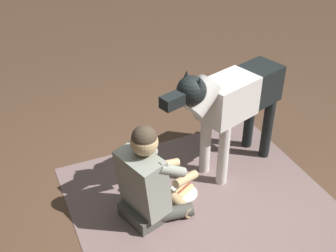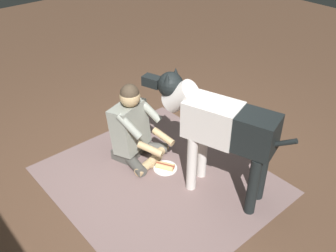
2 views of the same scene
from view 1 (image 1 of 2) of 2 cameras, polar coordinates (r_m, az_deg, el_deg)
name	(u,v)px [view 1 (image 1 of 2)]	position (r m, az deg, el deg)	size (l,w,h in m)	color
ground_plane	(180,199)	(3.87, 1.54, -9.38)	(13.46, 13.46, 0.00)	brown
area_rug	(201,202)	(3.84, 4.35, -9.75)	(2.14, 1.90, 0.01)	#78605D
person_sitting_on_floor	(148,181)	(3.49, -2.60, -7.08)	(0.69, 0.60, 0.88)	#4D4C47
large_dog	(232,100)	(3.81, 8.27, 3.38)	(1.42, 0.58, 1.15)	silver
hot_dog_on_plate	(183,191)	(3.90, 1.99, -8.44)	(0.25, 0.25, 0.06)	white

